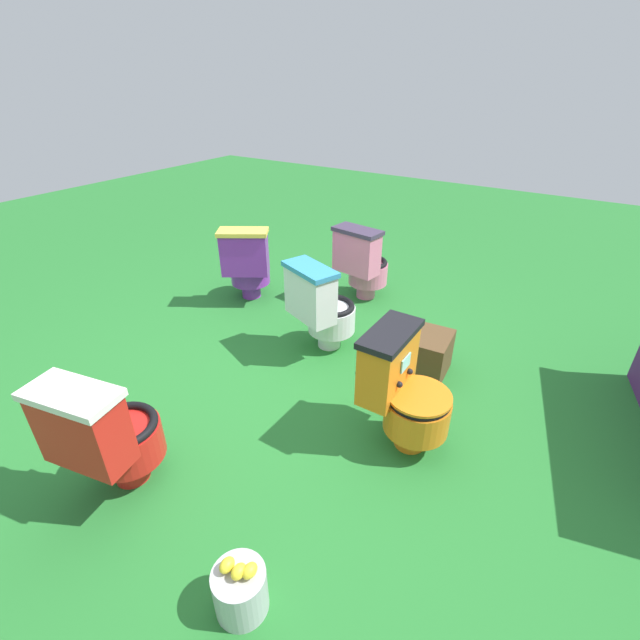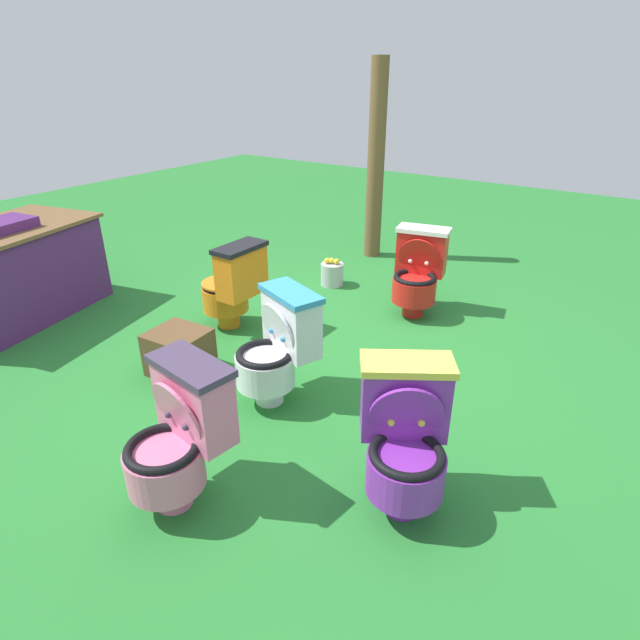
{
  "view_description": "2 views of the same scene",
  "coord_description": "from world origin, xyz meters",
  "px_view_note": "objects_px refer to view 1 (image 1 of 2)",
  "views": [
    {
      "loc": [
        1.85,
        1.49,
        1.94
      ],
      "look_at": [
        -0.5,
        -0.03,
        0.34
      ],
      "focal_mm": 24.7,
      "sensor_mm": 36.0,
      "label": 1
    },
    {
      "loc": [
        -2.82,
        -1.91,
        1.95
      ],
      "look_at": [
        -0.33,
        -0.21,
        0.47
      ],
      "focal_mm": 29.29,
      "sensor_mm": 36.0,
      "label": 2
    }
  ],
  "objects_px": {
    "toilet_white": "(322,307)",
    "lemon_bucket": "(240,589)",
    "toilet_purple": "(248,263)",
    "toilet_pink": "(363,263)",
    "toilet_orange": "(404,390)",
    "toilet_red": "(107,435)",
    "small_crate": "(422,353)"
  },
  "relations": [
    {
      "from": "toilet_white",
      "to": "lemon_bucket",
      "type": "distance_m",
      "value": 1.99
    },
    {
      "from": "toilet_pink",
      "to": "toilet_red",
      "type": "distance_m",
      "value": 2.64
    },
    {
      "from": "toilet_pink",
      "to": "toilet_white",
      "type": "distance_m",
      "value": 0.95
    },
    {
      "from": "toilet_red",
      "to": "lemon_bucket",
      "type": "distance_m",
      "value": 0.98
    },
    {
      "from": "toilet_purple",
      "to": "toilet_pink",
      "type": "bearing_deg",
      "value": 1.17
    },
    {
      "from": "toilet_orange",
      "to": "toilet_pink",
      "type": "bearing_deg",
      "value": -144.73
    },
    {
      "from": "toilet_red",
      "to": "toilet_orange",
      "type": "relative_size",
      "value": 1.0
    },
    {
      "from": "toilet_purple",
      "to": "toilet_red",
      "type": "distance_m",
      "value": 2.23
    },
    {
      "from": "toilet_pink",
      "to": "toilet_orange",
      "type": "xyz_separation_m",
      "value": [
        1.53,
        1.07,
        -0.0
      ]
    },
    {
      "from": "toilet_orange",
      "to": "small_crate",
      "type": "bearing_deg",
      "value": -167.64
    },
    {
      "from": "toilet_pink",
      "to": "toilet_purple",
      "type": "bearing_deg",
      "value": -138.45
    },
    {
      "from": "toilet_red",
      "to": "small_crate",
      "type": "height_order",
      "value": "toilet_red"
    },
    {
      "from": "toilet_purple",
      "to": "lemon_bucket",
      "type": "bearing_deg",
      "value": -82.23
    },
    {
      "from": "toilet_red",
      "to": "toilet_purple",
      "type": "bearing_deg",
      "value": 101.51
    },
    {
      "from": "toilet_orange",
      "to": "toilet_white",
      "type": "bearing_deg",
      "value": -122.29
    },
    {
      "from": "toilet_red",
      "to": "toilet_orange",
      "type": "bearing_deg",
      "value": 34.11
    },
    {
      "from": "toilet_orange",
      "to": "lemon_bucket",
      "type": "distance_m",
      "value": 1.26
    },
    {
      "from": "toilet_pink",
      "to": "small_crate",
      "type": "bearing_deg",
      "value": -32.93
    },
    {
      "from": "toilet_orange",
      "to": "lemon_bucket",
      "type": "height_order",
      "value": "toilet_orange"
    },
    {
      "from": "toilet_pink",
      "to": "toilet_purple",
      "type": "xyz_separation_m",
      "value": [
        0.59,
        -0.89,
        0.0
      ]
    },
    {
      "from": "toilet_purple",
      "to": "lemon_bucket",
      "type": "xyz_separation_m",
      "value": [
        2.16,
        1.81,
        -0.26
      ]
    },
    {
      "from": "toilet_orange",
      "to": "small_crate",
      "type": "xyz_separation_m",
      "value": [
        -0.73,
        -0.16,
        -0.21
      ]
    },
    {
      "from": "toilet_white",
      "to": "lemon_bucket",
      "type": "xyz_separation_m",
      "value": [
        1.81,
        0.77,
        -0.26
      ]
    },
    {
      "from": "toilet_red",
      "to": "lemon_bucket",
      "type": "bearing_deg",
      "value": -18.36
    },
    {
      "from": "toilet_orange",
      "to": "toilet_red",
      "type": "bearing_deg",
      "value": -44.07
    },
    {
      "from": "small_crate",
      "to": "lemon_bucket",
      "type": "xyz_separation_m",
      "value": [
        1.95,
        0.0,
        -0.04
      ]
    },
    {
      "from": "toilet_orange",
      "to": "small_crate",
      "type": "relative_size",
      "value": 1.93
    },
    {
      "from": "toilet_purple",
      "to": "lemon_bucket",
      "type": "distance_m",
      "value": 2.83
    },
    {
      "from": "toilet_pink",
      "to": "toilet_orange",
      "type": "distance_m",
      "value": 1.86
    },
    {
      "from": "toilet_orange",
      "to": "toilet_white",
      "type": "height_order",
      "value": "same"
    },
    {
      "from": "toilet_orange",
      "to": "lemon_bucket",
      "type": "relative_size",
      "value": 2.63
    },
    {
      "from": "toilet_red",
      "to": "toilet_white",
      "type": "relative_size",
      "value": 1.0
    }
  ]
}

